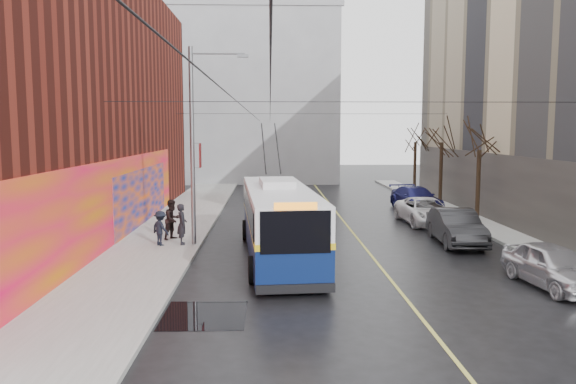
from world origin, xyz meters
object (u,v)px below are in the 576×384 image
(streetlight_pole, at_px, (196,141))
(trolleybus, at_px, (279,220))
(tree_far, at_px, (416,132))
(pedestrian_a, at_px, (182,224))
(pedestrian_b, at_px, (173,219))
(parked_car_b, at_px, (456,227))
(parked_car_c, at_px, (426,211))
(parked_car_d, at_px, (416,198))
(tree_mid, at_px, (442,131))
(pedestrian_c, at_px, (160,228))
(tree_near, at_px, (480,136))
(following_car, at_px, (273,208))
(parked_car_a, at_px, (553,266))

(streetlight_pole, height_order, trolleybus, streetlight_pole)
(tree_far, bearing_deg, pedestrian_a, -128.33)
(tree_far, relative_size, pedestrian_b, 3.44)
(trolleybus, xyz_separation_m, parked_car_b, (8.36, 2.48, -0.76))
(parked_car_c, xyz_separation_m, pedestrian_b, (-13.50, -4.80, 0.36))
(parked_car_b, relative_size, parked_car_c, 0.93)
(trolleybus, distance_m, parked_car_d, 16.87)
(tree_mid, distance_m, trolleybus, 19.33)
(pedestrian_a, distance_m, pedestrian_c, 0.97)
(parked_car_c, height_order, pedestrian_c, pedestrian_c)
(streetlight_pole, distance_m, pedestrian_a, 3.83)
(tree_far, xyz_separation_m, trolleybus, (-11.46, -22.13, -3.56))
(tree_near, distance_m, pedestrian_c, 18.33)
(tree_near, relative_size, following_car, 1.56)
(tree_far, xyz_separation_m, parked_car_a, (-2.19, -26.95, -4.39))
(parked_car_b, bearing_deg, tree_mid, 78.90)
(following_car, bearing_deg, parked_car_c, -2.89)
(tree_near, xyz_separation_m, tree_far, (0.00, 14.00, 0.17))
(following_car, bearing_deg, tree_far, 55.01)
(trolleybus, bearing_deg, parked_car_c, 39.50)
(tree_mid, bearing_deg, parked_car_b, -103.75)
(tree_near, height_order, tree_mid, tree_mid)
(parked_car_d, bearing_deg, pedestrian_c, -150.34)
(parked_car_d, xyz_separation_m, pedestrian_b, (-14.46, -10.62, 0.34))
(parked_car_a, height_order, pedestrian_c, pedestrian_c)
(tree_mid, distance_m, pedestrian_c, 21.78)
(parked_car_c, bearing_deg, trolleybus, -138.77)
(pedestrian_a, bearing_deg, tree_mid, -62.89)
(parked_car_c, bearing_deg, pedestrian_b, -162.95)
(parked_car_d, height_order, pedestrian_a, pedestrian_a)
(parked_car_c, height_order, pedestrian_a, pedestrian_a)
(parked_car_a, xyz_separation_m, pedestrian_c, (-14.57, 6.74, 0.18))
(trolleybus, relative_size, pedestrian_c, 7.72)
(parked_car_d, bearing_deg, streetlight_pole, -147.53)
(parked_car_d, distance_m, following_car, 10.46)
(parked_car_c, relative_size, pedestrian_a, 2.86)
(following_car, height_order, pedestrian_a, pedestrian_a)
(parked_car_b, distance_m, parked_car_d, 11.52)
(parked_car_b, height_order, pedestrian_c, pedestrian_c)
(pedestrian_b, bearing_deg, parked_car_a, -85.20)
(pedestrian_a, height_order, pedestrian_c, pedestrian_a)
(tree_mid, height_order, parked_car_d, tree_mid)
(parked_car_b, bearing_deg, parked_car_a, -80.30)
(trolleybus, bearing_deg, pedestrian_b, 142.12)
(streetlight_pole, height_order, tree_near, streetlight_pole)
(tree_mid, relative_size, tree_far, 1.02)
(parked_car_c, distance_m, pedestrian_a, 14.21)
(parked_car_c, xyz_separation_m, following_car, (-8.69, 1.77, -0.04))
(streetlight_pole, relative_size, parked_car_a, 2.04)
(trolleybus, relative_size, pedestrian_b, 6.37)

